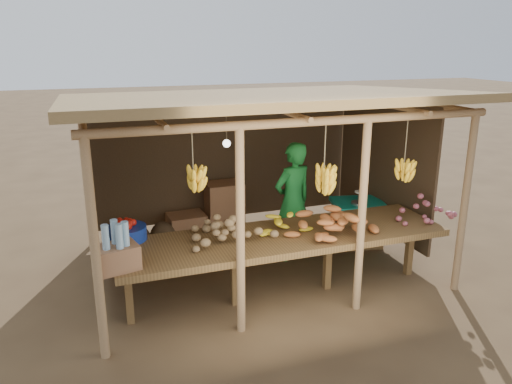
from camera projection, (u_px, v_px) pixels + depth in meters
name	position (u px, v px, depth m)	size (l,w,h in m)	color
ground	(256.00, 264.00, 6.92)	(60.00, 60.00, 0.00)	brown
stall_structure	(258.00, 128.00, 6.31)	(4.70, 3.50, 2.43)	#A17B53
counter	(283.00, 239.00, 5.85)	(3.90, 1.05, 0.80)	brown
potato_heap	(231.00, 224.00, 5.65)	(0.96, 0.58, 0.37)	olive
sweet_potato_heap	(332.00, 220.00, 5.79)	(1.01, 0.61, 0.36)	#B5632E
onion_heap	(430.00, 208.00, 6.22)	(0.78, 0.47, 0.36)	#B05562
banana_pile	(282.00, 216.00, 5.92)	(0.54, 0.33, 0.34)	yellow
tomato_basin	(126.00, 232.00, 5.65)	(0.45, 0.45, 0.24)	navy
bottle_box	(117.00, 251.00, 4.89)	(0.46, 0.39, 0.50)	#8B5D3E
vendor	(293.00, 202.00, 6.91)	(0.61, 0.40, 1.68)	#1A782E
tarp_crate	(357.00, 221.00, 7.53)	(0.86, 0.78, 0.88)	brown
carton_stack	(212.00, 216.00, 7.69)	(1.16, 0.45, 0.88)	#8B5D3E
burlap_sacks	(150.00, 238.00, 7.23)	(0.77, 0.40, 0.54)	#4A3622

